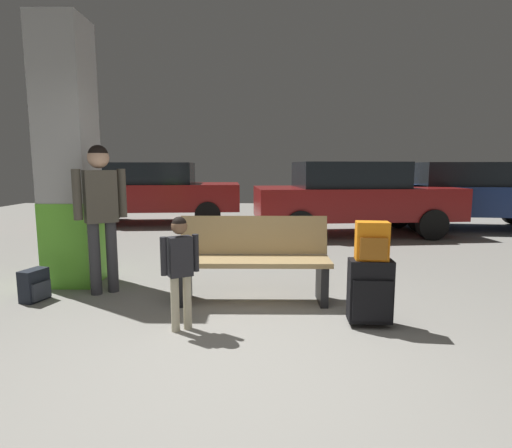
% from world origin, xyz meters
% --- Properties ---
extents(ground_plane, '(18.00, 18.00, 0.10)m').
position_xyz_m(ground_plane, '(0.00, 4.00, -0.05)').
color(ground_plane, gray).
extents(structural_pillar, '(0.57, 0.57, 3.09)m').
position_xyz_m(structural_pillar, '(-2.09, 2.11, 1.53)').
color(structural_pillar, '#66C633').
rests_on(structural_pillar, ground_plane).
extents(bench, '(1.60, 0.53, 0.89)m').
position_xyz_m(bench, '(0.10, 1.50, 0.44)').
color(bench, tan).
rests_on(bench, ground_plane).
extents(suitcase, '(0.39, 0.25, 0.60)m').
position_xyz_m(suitcase, '(1.15, 0.79, 0.32)').
color(suitcase, black).
rests_on(suitcase, ground_plane).
extents(backpack_bright, '(0.29, 0.21, 0.34)m').
position_xyz_m(backpack_bright, '(1.15, 0.79, 0.77)').
color(backpack_bright, orange).
rests_on(backpack_bright, suitcase).
extents(child, '(0.30, 0.20, 1.00)m').
position_xyz_m(child, '(-0.51, 0.67, 0.62)').
color(child, beige).
rests_on(child, ground_plane).
extents(adult, '(0.49, 0.35, 1.65)m').
position_xyz_m(adult, '(-1.58, 1.72, 1.02)').
color(adult, '#38383D').
rests_on(adult, ground_plane).
extents(backpack_dark_floor, '(0.26, 0.31, 0.34)m').
position_xyz_m(backpack_dark_floor, '(-2.23, 1.44, 0.17)').
color(backpack_dark_floor, '#1E232D').
rests_on(backpack_dark_floor, ground_plane).
extents(parked_car_side, '(4.28, 2.18, 1.51)m').
position_xyz_m(parked_car_side, '(5.00, 6.66, 0.81)').
color(parked_car_side, navy).
rests_on(parked_car_side, ground_plane).
extents(parked_car_near, '(4.25, 2.10, 1.51)m').
position_xyz_m(parked_car_near, '(2.10, 5.80, 0.81)').
color(parked_car_near, maroon).
rests_on(parked_car_near, ground_plane).
extents(parked_car_far, '(4.22, 2.05, 1.51)m').
position_xyz_m(parked_car_far, '(-2.46, 7.46, 0.81)').
color(parked_car_far, maroon).
rests_on(parked_car_far, ground_plane).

